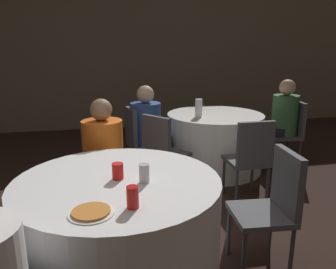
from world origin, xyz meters
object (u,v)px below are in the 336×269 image
at_px(person_green_jacket, 279,123).
at_px(person_orange_shirt, 104,158).
at_px(table_near, 119,230).
at_px(chair_far_southwest, 162,147).
at_px(chair_near_north, 103,158).
at_px(chair_near_east, 274,200).
at_px(bottle_far, 199,108).
at_px(person_blue_shirt, 151,132).
at_px(chair_far_east, 290,128).
at_px(soda_can_red, 133,197).
at_px(chair_far_south, 251,154).
at_px(pizza_plate_near, 91,212).
at_px(table_far, 214,142).
at_px(chair_far_west, 139,137).
at_px(soda_can_silver, 144,173).

distance_m(person_green_jacket, person_orange_shirt, 2.50).
relative_size(table_near, chair_far_southwest, 1.53).
height_order(chair_near_north, person_orange_shirt, person_orange_shirt).
height_order(chair_near_east, bottle_far, bottle_far).
distance_m(table_near, person_orange_shirt, 0.96).
bearing_deg(person_blue_shirt, chair_far_southwest, -4.32).
bearing_deg(chair_far_east, chair_far_southwest, 111.37).
relative_size(chair_near_east, soda_can_red, 7.29).
bearing_deg(bottle_far, soda_can_red, -114.97).
xyz_separation_m(chair_far_south, pizza_plate_near, (-1.54, -1.34, 0.22)).
relative_size(table_far, chair_far_east, 1.40).
xyz_separation_m(chair_far_southwest, soda_can_red, (-0.48, -1.73, 0.28)).
height_order(chair_near_east, person_blue_shirt, person_blue_shirt).
distance_m(table_far, soda_can_red, 2.73).
xyz_separation_m(chair_near_east, person_orange_shirt, (-1.16, 1.02, 0.05)).
height_order(chair_far_south, pizza_plate_near, chair_far_south).
distance_m(table_near, chair_far_southwest, 1.44).
bearing_deg(chair_far_southwest, chair_near_east, -15.78).
xyz_separation_m(table_far, bottle_far, (-0.27, -0.13, 0.48)).
xyz_separation_m(chair_far_west, bottle_far, (0.75, 0.03, 0.33)).
relative_size(person_orange_shirt, person_blue_shirt, 0.98).
relative_size(table_far, pizza_plate_near, 5.19).
bearing_deg(table_near, person_green_jacket, 39.70).
xyz_separation_m(chair_far_east, soda_can_red, (-2.34, -2.26, 0.28)).
distance_m(table_far, chair_far_south, 1.05).
xyz_separation_m(chair_near_east, chair_far_south, (0.29, 1.00, 0.00)).
height_order(chair_far_west, bottle_far, bottle_far).
xyz_separation_m(chair_near_north, person_orange_shirt, (0.01, -0.15, 0.05)).
bearing_deg(table_near, person_blue_shirt, 74.59).
distance_m(person_green_jacket, pizza_plate_near, 3.32).
bearing_deg(bottle_far, chair_near_north, -148.54).
distance_m(chair_far_west, bottle_far, 0.82).
distance_m(chair_near_east, chair_far_west, 2.01).
bearing_deg(chair_far_west, chair_near_east, 12.54).
xyz_separation_m(table_far, chair_far_east, (1.03, -0.10, 0.16)).
distance_m(soda_can_red, bottle_far, 2.45).
height_order(pizza_plate_near, soda_can_silver, soda_can_silver).
distance_m(chair_far_south, person_orange_shirt, 1.46).
distance_m(person_orange_shirt, soda_can_red, 1.37).
relative_size(table_far, chair_near_north, 1.40).
relative_size(chair_far_west, person_orange_shirt, 0.79).
distance_m(table_far, chair_near_east, 2.06).
distance_m(table_near, bottle_far, 2.17).
relative_size(chair_far_west, pizza_plate_near, 3.70).
distance_m(chair_far_southwest, pizza_plate_near, 1.90).
xyz_separation_m(chair_far_west, person_orange_shirt, (-0.42, -0.85, 0.05)).
bearing_deg(soda_can_silver, table_far, 59.42).
distance_m(chair_near_north, bottle_far, 1.43).
bearing_deg(person_blue_shirt, chair_far_west, -90.00).
bearing_deg(person_orange_shirt, chair_far_east, -164.50).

